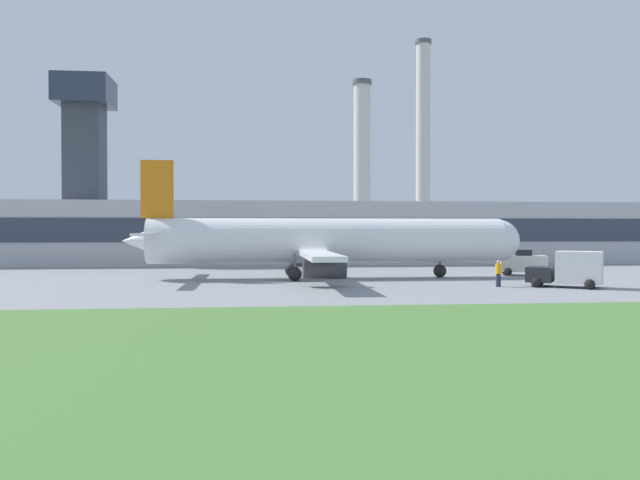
{
  "coord_description": "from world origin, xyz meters",
  "views": [
    {
      "loc": [
        -4.63,
        -49.76,
        3.97
      ],
      "look_at": [
        0.66,
        0.85,
        3.14
      ],
      "focal_mm": 35.0,
      "sensor_mm": 36.0,
      "label": 1
    }
  ],
  "objects_px": {
    "ground_crew_person": "(498,273)",
    "baggage_truck": "(570,270)",
    "airplane": "(323,242)",
    "pushback_tug": "(523,264)"
  },
  "relations": [
    {
      "from": "airplane",
      "to": "baggage_truck",
      "type": "bearing_deg",
      "value": -31.16
    },
    {
      "from": "pushback_tug",
      "to": "ground_crew_person",
      "type": "distance_m",
      "value": 12.34
    },
    {
      "from": "ground_crew_person",
      "to": "baggage_truck",
      "type": "bearing_deg",
      "value": -11.57
    },
    {
      "from": "airplane",
      "to": "baggage_truck",
      "type": "xyz_separation_m",
      "value": [
        16.08,
        -9.72,
        -1.8
      ]
    },
    {
      "from": "baggage_truck",
      "to": "ground_crew_person",
      "type": "relative_size",
      "value": 2.82
    },
    {
      "from": "airplane",
      "to": "baggage_truck",
      "type": "height_order",
      "value": "airplane"
    },
    {
      "from": "pushback_tug",
      "to": "airplane",
      "type": "bearing_deg",
      "value": -174.3
    },
    {
      "from": "ground_crew_person",
      "to": "airplane",
      "type": "bearing_deg",
      "value": 142.35
    },
    {
      "from": "pushback_tug",
      "to": "baggage_truck",
      "type": "bearing_deg",
      "value": -98.46
    },
    {
      "from": "airplane",
      "to": "ground_crew_person",
      "type": "bearing_deg",
      "value": -37.65
    }
  ]
}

